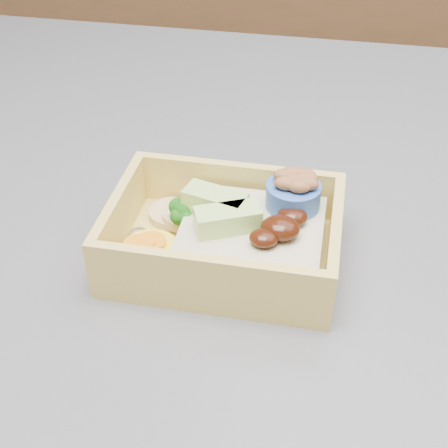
# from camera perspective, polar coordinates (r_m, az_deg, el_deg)

# --- Properties ---
(bento_box) EXTENTS (0.16, 0.11, 0.06)m
(bento_box) POSITION_cam_1_polar(r_m,az_deg,el_deg) (0.44, 0.73, -0.99)
(bento_box) COLOR #E3C55D
(bento_box) RESTS_ON island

